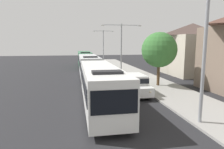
# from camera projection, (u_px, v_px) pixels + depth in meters

# --- Properties ---
(bus_lead) EXTENTS (2.58, 11.29, 3.21)m
(bus_lead) POSITION_uv_depth(u_px,v_px,m) (100.00, 85.00, 14.98)
(bus_lead) COLOR silver
(bus_lead) RESTS_ON ground_plane
(bus_second_in_line) EXTENTS (2.58, 11.04, 3.21)m
(bus_second_in_line) POSITION_uv_depth(u_px,v_px,m) (89.00, 66.00, 28.08)
(bus_second_in_line) COLOR silver
(bus_second_in_line) RESTS_ON ground_plane
(bus_middle) EXTENTS (2.58, 11.78, 3.21)m
(bus_middle) POSITION_uv_depth(u_px,v_px,m) (85.00, 59.00, 40.84)
(bus_middle) COLOR #33724C
(bus_middle) RESTS_ON ground_plane
(white_suv) EXTENTS (1.86, 4.97, 1.90)m
(white_suv) POSITION_uv_depth(u_px,v_px,m) (135.00, 84.00, 18.75)
(white_suv) COLOR white
(white_suv) RESTS_ON ground_plane
(streetlamp_near) EXTENTS (6.42, 0.28, 8.20)m
(streetlamp_near) POSITION_uv_depth(u_px,v_px,m) (206.00, 35.00, 11.09)
(streetlamp_near) COLOR gray
(streetlamp_near) RESTS_ON sidewalk
(streetlamp_mid) EXTENTS (6.53, 0.28, 7.69)m
(streetlamp_mid) POSITION_uv_depth(u_px,v_px,m) (121.00, 42.00, 31.59)
(streetlamp_mid) COLOR gray
(streetlamp_mid) RESTS_ON sidewalk
(streetlamp_far) EXTENTS (5.45, 0.28, 8.06)m
(streetlamp_far) POSITION_uv_depth(u_px,v_px,m) (103.00, 42.00, 52.03)
(streetlamp_far) COLOR gray
(streetlamp_far) RESTS_ON sidewalk
(roadside_tree) EXTENTS (3.84, 3.84, 5.86)m
(roadside_tree) POSITION_uv_depth(u_px,v_px,m) (159.00, 50.00, 21.75)
(roadside_tree) COLOR #4C3823
(roadside_tree) RESTS_ON sidewalk
(house_distant_gabled) EXTENTS (7.38, 8.75, 7.79)m
(house_distant_gabled) POSITION_uv_depth(u_px,v_px,m) (192.00, 49.00, 30.61)
(house_distant_gabled) COLOR #BCB29E
(house_distant_gabled) RESTS_ON ground_plane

